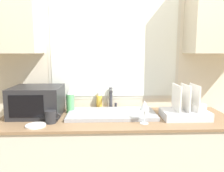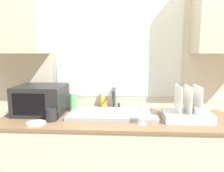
{
  "view_description": "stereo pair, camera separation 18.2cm",
  "coord_description": "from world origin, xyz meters",
  "views": [
    {
      "loc": [
        -0.11,
        -1.52,
        1.47
      ],
      "look_at": [
        -0.04,
        0.29,
        1.19
      ],
      "focal_mm": 35.0,
      "sensor_mm": 36.0,
      "label": 1
    },
    {
      "loc": [
        0.08,
        -1.51,
        1.47
      ],
      "look_at": [
        -0.04,
        0.29,
        1.19
      ],
      "focal_mm": 35.0,
      "sensor_mm": 36.0,
      "label": 2
    }
  ],
  "objects": [
    {
      "name": "microwave",
      "position": [
        -0.7,
        0.41,
        1.04
      ],
      "size": [
        0.43,
        0.39,
        0.26
      ],
      "color": "#232326",
      "rests_on": "countertop"
    },
    {
      "name": "wine_glass",
      "position": [
        0.21,
        0.14,
        1.05
      ],
      "size": [
        0.08,
        0.08,
        0.19
      ],
      "color": "silver",
      "rests_on": "countertop"
    },
    {
      "name": "mug_near_sink",
      "position": [
        -0.53,
        0.18,
        0.96
      ],
      "size": [
        0.12,
        0.09,
        0.1
      ],
      "color": "#262628",
      "rests_on": "countertop"
    },
    {
      "name": "sink_basin",
      "position": [
        -0.04,
        0.37,
        0.93
      ],
      "size": [
        0.78,
        0.39,
        0.03
      ],
      "color": "#9EA0A5",
      "rests_on": "countertop"
    },
    {
      "name": "countertop",
      "position": [
        0.0,
        0.32,
        0.46
      ],
      "size": [
        2.01,
        0.67,
        0.91
      ],
      "color": "beige",
      "rests_on": "ground_plane"
    },
    {
      "name": "wall_back",
      "position": [
        0.0,
        0.63,
        1.42
      ],
      "size": [
        6.0,
        0.38,
        2.6
      ],
      "color": "beige",
      "rests_on": "ground_plane"
    },
    {
      "name": "soap_bottle",
      "position": [
        -0.15,
        0.6,
        0.98
      ],
      "size": [
        0.06,
        0.06,
        0.17
      ],
      "color": "gold",
      "rests_on": "countertop"
    },
    {
      "name": "dish_rack",
      "position": [
        0.6,
        0.26,
        0.98
      ],
      "size": [
        0.39,
        0.26,
        0.29
      ],
      "color": "silver",
      "rests_on": "countertop"
    },
    {
      "name": "faucet",
      "position": [
        -0.03,
        0.58,
        1.04
      ],
      "size": [
        0.08,
        0.16,
        0.22
      ],
      "color": "#333338",
      "rests_on": "countertop"
    },
    {
      "name": "small_plate",
      "position": [
        -0.63,
        0.11,
        0.92
      ],
      "size": [
        0.15,
        0.15,
        0.01
      ],
      "color": "white",
      "rests_on": "countertop"
    },
    {
      "name": "spray_bottle",
      "position": [
        -0.42,
        0.48,
        1.03
      ],
      "size": [
        0.07,
        0.07,
        0.24
      ],
      "color": "#59B266",
      "rests_on": "countertop"
    }
  ]
}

